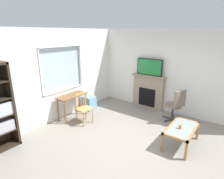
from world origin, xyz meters
TOP-DOWN VIEW (x-y plane):
  - ground at (0.00, 0.00)m, footprint 6.00×6.18m
  - wall_back_with_window at (-0.03, 2.59)m, footprint 5.00×0.15m
  - wall_right at (2.56, 0.00)m, footprint 0.12×5.38m
  - desk_under_window at (0.28, 2.24)m, footprint 0.97×0.42m
  - wooden_chair at (0.25, 1.72)m, footprint 0.47×0.45m
  - plastic_drawer_unit at (1.05, 2.29)m, footprint 0.35×0.40m
  - fireplace at (2.41, 0.73)m, footprint 0.26×1.19m
  - tv at (2.39, 0.73)m, footprint 0.06×0.89m
  - office_chair at (1.92, -0.40)m, footprint 0.59×0.62m
  - coffee_table at (0.79, -0.93)m, footprint 1.05×0.57m
  - sippy_cup at (0.72, -0.91)m, footprint 0.07×0.07m

SIDE VIEW (x-z plane):
  - ground at x=0.00m, z-range -0.02..0.00m
  - plastic_drawer_unit at x=1.05m, z-range 0.00..0.47m
  - coffee_table at x=0.79m, z-range 0.16..0.61m
  - wooden_chair at x=0.25m, z-range 0.01..0.91m
  - sippy_cup at x=0.72m, z-range 0.45..0.54m
  - office_chair at x=1.92m, z-range 0.05..1.05m
  - fireplace at x=2.41m, z-range 0.00..1.19m
  - desk_under_window at x=0.28m, z-range 0.24..0.99m
  - wall_back_with_window at x=-0.03m, z-range -0.02..2.67m
  - wall_right at x=2.56m, z-range 0.00..2.69m
  - tv at x=2.39m, z-range 1.18..1.74m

